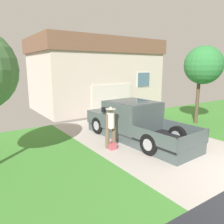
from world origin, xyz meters
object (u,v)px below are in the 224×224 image
(front_yard_tree, at_px, (202,65))
(person_with_hat, at_px, (111,125))
(pickup_truck, at_px, (132,122))
(wheeled_trash_bin, at_px, (148,108))
(handbag, at_px, (113,146))
(house_with_garage, at_px, (95,74))

(front_yard_tree, bearing_deg, person_with_hat, -176.84)
(pickup_truck, bearing_deg, front_yard_tree, -4.79)
(pickup_truck, xyz_separation_m, wheeled_trash_bin, (3.50, 2.75, -0.17))
(pickup_truck, distance_m, person_with_hat, 1.53)
(person_with_hat, distance_m, handbag, 0.82)
(front_yard_tree, bearing_deg, house_with_garage, 106.60)
(person_with_hat, height_order, wheeled_trash_bin, person_with_hat)
(house_with_garage, height_order, front_yard_tree, house_with_garage)
(handbag, distance_m, front_yard_tree, 7.03)
(wheeled_trash_bin, bearing_deg, pickup_truck, -141.87)
(handbag, xyz_separation_m, house_with_garage, (3.98, 8.28, 2.45))
(house_with_garage, bearing_deg, pickup_truck, -107.89)
(house_with_garage, distance_m, front_yard_tree, 8.02)
(person_with_hat, distance_m, house_with_garage, 9.05)
(house_with_garage, relative_size, wheeled_trash_bin, 8.64)
(handbag, relative_size, house_with_garage, 0.05)
(handbag, distance_m, wheeled_trash_bin, 6.13)
(pickup_truck, height_order, person_with_hat, pickup_truck)
(house_with_garage, bearing_deg, front_yard_tree, -73.40)
(person_with_hat, xyz_separation_m, house_with_garage, (3.90, 8.00, 1.69))
(front_yard_tree, bearing_deg, wheeled_trash_bin, 113.36)
(house_with_garage, bearing_deg, wheeled_trash_bin, -77.63)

